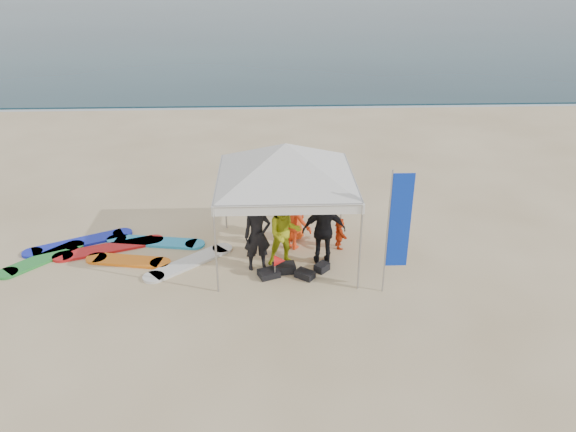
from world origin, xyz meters
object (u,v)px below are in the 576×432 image
at_px(person_black_b, 324,230).
at_px(feather_flag, 398,223).
at_px(person_orange_b, 293,212).
at_px(person_seated, 339,233).
at_px(person_orange_a, 293,220).
at_px(canopy_tent, 286,144).
at_px(person_black_a, 257,235).
at_px(surfboard_spread, 118,251).
at_px(person_yellow, 285,233).
at_px(marker_pennant, 280,261).

relative_size(person_black_b, feather_flag, 0.61).
height_order(person_orange_b, person_seated, person_orange_b).
height_order(person_orange_a, person_black_b, person_black_b).
height_order(person_orange_b, feather_flag, feather_flag).
relative_size(person_black_b, canopy_tent, 0.40).
height_order(person_black_a, surfboard_spread, person_black_a).
bearing_deg(feather_flag, surfboard_spread, 163.11).
distance_m(person_orange_a, surfboard_spread, 4.80).
bearing_deg(person_yellow, person_black_a, -173.84).
height_order(person_black_a, feather_flag, feather_flag).
bearing_deg(person_orange_b, surfboard_spread, -18.17).
bearing_deg(person_orange_b, person_black_b, 92.53).
bearing_deg(person_black_a, canopy_tent, 29.43).
bearing_deg(marker_pennant, person_orange_b, 78.50).
bearing_deg(marker_pennant, person_yellow, 78.23).
bearing_deg(person_orange_a, person_yellow, 102.73).
height_order(person_black_a, person_orange_b, person_black_a).
relative_size(person_yellow, person_seated, 2.08).
bearing_deg(person_orange_a, canopy_tent, 93.66).
distance_m(canopy_tent, feather_flag, 3.34).
bearing_deg(surfboard_spread, person_black_a, -13.78).
relative_size(person_black_b, person_seated, 2.17).
distance_m(person_black_b, person_orange_b, 1.55).
bearing_deg(person_black_a, feather_flag, -31.09).
distance_m(person_orange_b, canopy_tent, 2.50).
height_order(person_seated, feather_flag, feather_flag).
bearing_deg(person_black_a, surfboard_spread, 155.55).
bearing_deg(canopy_tent, person_black_a, -139.89).
bearing_deg(person_seated, person_orange_b, 60.75).
height_order(person_yellow, person_orange_a, person_yellow).
bearing_deg(person_black_a, person_orange_a, 37.62).
relative_size(person_black_a, person_seated, 2.15).
height_order(person_seated, canopy_tent, canopy_tent).
xyz_separation_m(person_black_b, feather_flag, (1.53, -1.40, 0.88)).
distance_m(person_seated, surfboard_spread, 6.02).
bearing_deg(surfboard_spread, marker_pennant, -18.48).
distance_m(person_black_b, marker_pennant, 1.43).
distance_m(person_orange_a, person_seated, 1.33).
bearing_deg(person_yellow, person_orange_a, 65.63).
height_order(person_yellow, marker_pennant, person_yellow).
relative_size(person_yellow, feather_flag, 0.58).
relative_size(marker_pennant, surfboard_spread, 0.11).
height_order(person_black_b, person_orange_b, person_black_b).
distance_m(person_yellow, person_black_b, 1.01).
bearing_deg(feather_flag, person_seated, 114.75).
xyz_separation_m(person_seated, marker_pennant, (-1.67, -1.52, 0.06)).
bearing_deg(feather_flag, person_yellow, 151.43).
bearing_deg(surfboard_spread, canopy_tent, -3.93).
xyz_separation_m(person_orange_a, feather_flag, (2.29, -2.25, 1.00)).
xyz_separation_m(person_black_a, person_black_b, (1.69, 0.20, 0.01)).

